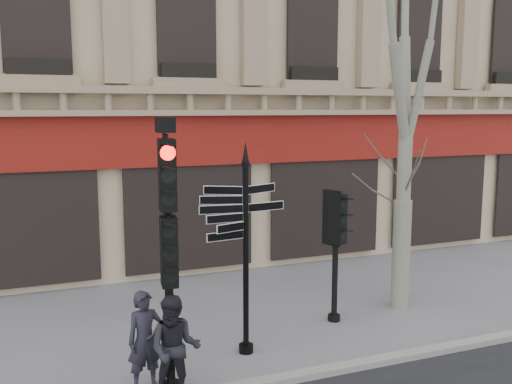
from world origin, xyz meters
The scene contains 8 objects.
ground centered at (0.00, 0.00, 0.00)m, with size 80.00×80.00×0.00m, color #5D5D62.
kerb centered at (0.00, -1.40, 0.06)m, with size 80.00×0.25×0.12m, color gray.
fingerpost centered at (-0.30, -0.08, 2.59)m, with size 1.70×1.70×3.85m.
traffic_signal_main centered at (-1.91, -1.02, 2.71)m, with size 0.51×0.39×4.29m.
traffic_signal_secondary centered at (1.96, 0.70, 1.88)m, with size 0.54×0.47×2.70m.
plane_tree centered at (3.75, 0.90, 6.58)m, with size 3.53×3.53×9.37m.
pedestrian_a centered at (-2.25, -0.76, 0.80)m, with size 0.58×0.38×1.59m, color #21202A.
pedestrian_b centered at (-1.90, -1.30, 0.82)m, with size 0.80×0.62×1.65m, color black.
Camera 1 is at (-3.77, -9.32, 4.43)m, focal length 40.00 mm.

